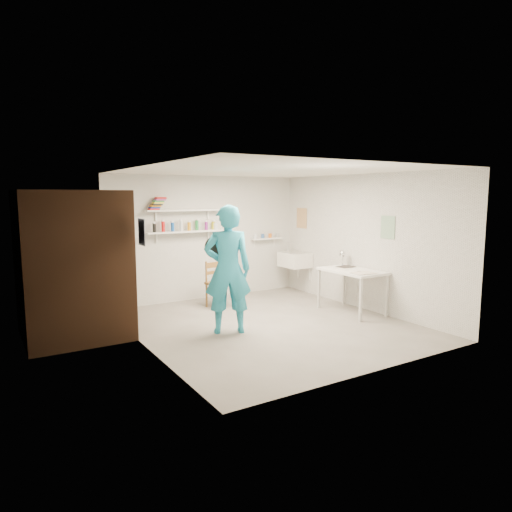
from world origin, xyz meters
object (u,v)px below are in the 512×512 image
desk_lamp (343,254)px  man (228,270)px  wall_clock (216,247)px  belfast_sink (295,260)px  work_table (352,291)px  wooden_chair (220,283)px

desk_lamp → man: bearing=-172.2°
man → desk_lamp: 2.59m
desk_lamp → wall_clock: bearing=-176.8°
belfast_sink → work_table: size_ratio=0.53×
man → desk_lamp: man is taller
wooden_chair → desk_lamp: 2.31m
work_table → desk_lamp: (0.19, 0.45, 0.60)m
belfast_sink → man: bearing=-145.5°
wooden_chair → desk_lamp: desk_lamp is taller
belfast_sink → man: 3.03m
man → work_table: size_ratio=1.68×
wall_clock → desk_lamp: size_ratio=2.42×
man → wall_clock: man is taller
man → wall_clock: bearing=-44.8°
wall_clock → wooden_chair: 1.62m
wooden_chair → desk_lamp: (1.97, -1.08, 0.53)m
belfast_sink → work_table: 1.84m
wooden_chair → work_table: wooden_chair is taller
belfast_sink → wall_clock: (-2.57, -1.50, 0.56)m
wall_clock → desk_lamp: bearing=25.8°
belfast_sink → desk_lamp: (0.08, -1.36, 0.27)m
man → wall_clock: (-0.08, 0.20, 0.32)m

